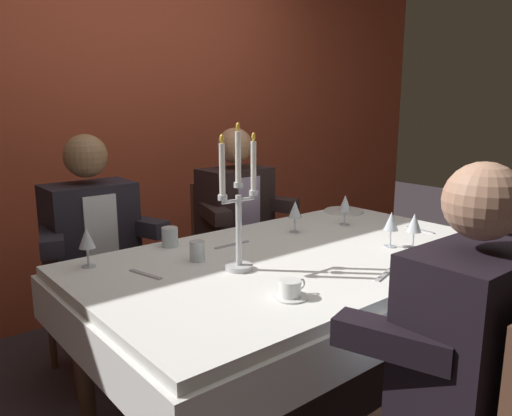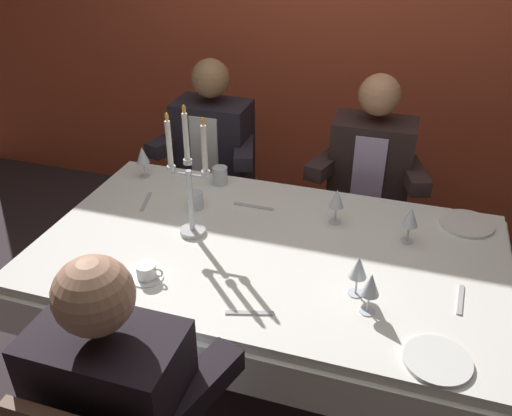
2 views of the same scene
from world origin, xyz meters
name	(u,v)px [view 1 (image 1 of 2)]	position (x,y,z in m)	size (l,w,h in m)	color
ground_plane	(297,404)	(0.00, 0.00, 0.00)	(12.00, 12.00, 0.00)	#382F35
back_wall	(126,108)	(0.00, 1.66, 1.35)	(6.00, 0.12, 2.70)	#BE4B2F
dining_table	(300,279)	(0.00, 0.00, 0.62)	(1.94, 1.14, 0.74)	white
candelabra	(238,212)	(-0.34, 0.00, 0.97)	(0.19, 0.11, 0.58)	silver
dinner_plate_0	(475,246)	(0.68, -0.44, 0.75)	(0.21, 0.21, 0.01)	white
dinner_plate_1	(344,211)	(0.78, 0.42, 0.75)	(0.23, 0.23, 0.01)	white
wine_glass_0	(87,239)	(-0.79, 0.41, 0.85)	(0.07, 0.07, 0.16)	silver
wine_glass_1	(414,224)	(0.44, -0.27, 0.86)	(0.07, 0.07, 0.16)	silver
wine_glass_2	(345,204)	(0.54, 0.21, 0.86)	(0.07, 0.07, 0.16)	silver
wine_glass_3	(295,210)	(0.23, 0.27, 0.85)	(0.07, 0.07, 0.16)	silver
wine_glass_4	(391,222)	(0.39, -0.19, 0.85)	(0.07, 0.07, 0.16)	silver
water_tumbler_0	(170,237)	(-0.39, 0.46, 0.78)	(0.07, 0.07, 0.09)	silver
water_tumbler_1	(197,251)	(-0.40, 0.20, 0.78)	(0.06, 0.06, 0.08)	silver
coffee_cup_0	(290,290)	(-0.38, -0.34, 0.77)	(0.13, 0.12, 0.06)	white
fork_0	(385,274)	(0.05, -0.41, 0.74)	(0.17, 0.02, 0.01)	#B7B7BC
fork_1	(145,274)	(-0.66, 0.18, 0.74)	(0.17, 0.02, 0.01)	#B7B7BC
knife_2	(232,245)	(-0.16, 0.29, 0.74)	(0.19, 0.02, 0.01)	#B7B7BC
fork_3	(420,230)	(0.75, -0.11, 0.74)	(0.17, 0.02, 0.01)	#B7B7BC
seated_diner_0	(91,236)	(-0.59, 0.89, 0.74)	(0.63, 0.48, 1.24)	brown
seated_diner_1	(471,342)	(-0.20, -0.89, 0.74)	(0.63, 0.48, 1.24)	brown
seated_diner_2	(235,211)	(0.31, 0.89, 0.74)	(0.63, 0.48, 1.24)	brown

